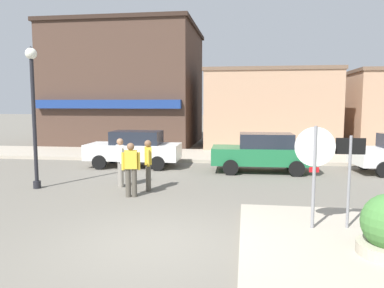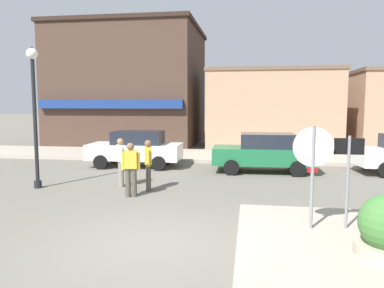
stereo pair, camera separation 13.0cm
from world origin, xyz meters
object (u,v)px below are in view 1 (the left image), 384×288
Objects in this scene: pedestrian_kerb_side at (148,164)px; parked_car_nearest at (134,148)px; parked_car_second at (263,152)px; lamp_post at (33,97)px; one_way_sign at (349,172)px; pedestrian_crossing_far at (131,168)px; stop_sign at (314,164)px; pedestrian_crossing_near at (120,161)px.

parked_car_nearest is at bearing 112.15° from pedestrian_kerb_side.
lamp_post is at bearing -151.56° from parked_car_second.
one_way_sign reaches higher than pedestrian_crossing_far.
stop_sign is 0.76m from one_way_sign.
one_way_sign is 1.30× the size of pedestrian_crossing_far.
parked_car_second is at bearing 28.44° from lamp_post.
parked_car_second is 6.16m from pedestrian_crossing_far.
stop_sign reaches higher than parked_car_second.
pedestrian_crossing_far is (-4.74, 2.56, -0.65)m from stop_sign.
stop_sign is 1.43× the size of pedestrian_crossing_near.
stop_sign reaches higher than pedestrian_crossing_near.
pedestrian_kerb_side is (1.74, -4.27, 0.06)m from parked_car_nearest.
pedestrian_crossing_near is (-6.23, 3.72, -0.46)m from one_way_sign.
pedestrian_kerb_side is (-4.44, 3.41, -0.65)m from stop_sign.
pedestrian_crossing_far is 1.00× the size of pedestrian_kerb_side.
pedestrian_kerb_side is at bearing -21.72° from pedestrian_crossing_near.
pedestrian_crossing_near is at bearing -144.80° from parked_car_second.
one_way_sign reaches higher than parked_car_nearest.
pedestrian_crossing_far is (-4.03, -4.66, 0.06)m from parked_car_second.
lamp_post is 2.82× the size of pedestrian_crossing_far.
lamp_post reaches higher than one_way_sign.
pedestrian_crossing_near is 1.49m from pedestrian_crossing_far.
pedestrian_kerb_side is at bearing 71.19° from pedestrian_crossing_far.
parked_car_second is at bearing 45.48° from pedestrian_kerb_side.
pedestrian_crossing_far is 0.91m from pedestrian_kerb_side.
pedestrian_crossing_near reaches higher than parked_car_nearest.
parked_car_nearest is (-6.91, 7.57, -0.52)m from one_way_sign.
stop_sign is 1.10× the size of one_way_sign.
stop_sign is at bearing -21.52° from lamp_post.
pedestrian_kerb_side is (-5.17, 3.30, -0.46)m from one_way_sign.
pedestrian_crossing_far is at bearing 155.96° from one_way_sign.
lamp_post is at bearing 158.48° from stop_sign.
pedestrian_crossing_far is at bearing -59.21° from pedestrian_crossing_near.
stop_sign is at bearing -170.90° from one_way_sign.
parked_car_nearest is 2.51× the size of pedestrian_kerb_side.
parked_car_second is at bearing 35.20° from pedestrian_crossing_near.
lamp_post reaches higher than parked_car_nearest.
pedestrian_kerb_side reaches higher than parked_car_nearest.
pedestrian_crossing_far is at bearing -10.82° from lamp_post.
stop_sign is 0.57× the size of parked_car_second.
parked_car_second is at bearing 95.60° from stop_sign.
one_way_sign is 10.26m from parked_car_nearest.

